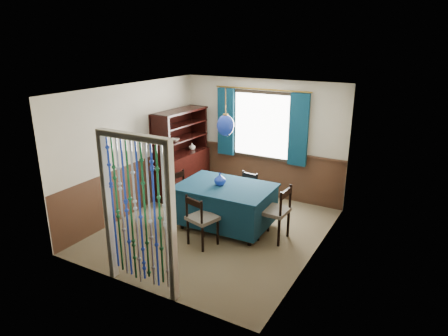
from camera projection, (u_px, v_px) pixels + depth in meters
The scene contains 22 objects.
floor at pixel (214, 230), 7.16m from camera, with size 4.00×4.00×0.00m, color brown.
ceiling at pixel (213, 89), 6.38m from camera, with size 4.00×4.00×0.00m, color silver.
wall_back at pixel (262, 139), 8.42m from camera, with size 3.60×3.60×0.00m, color beige.
wall_front at pixel (134, 205), 5.11m from camera, with size 3.60×3.60×0.00m, color beige.
wall_left at pixel (133, 150), 7.61m from camera, with size 4.00×4.00×0.00m, color beige.
wall_right at pixel (318, 182), 5.93m from camera, with size 4.00×4.00×0.00m, color beige.
wainscot_back at pixel (261, 173), 8.65m from camera, with size 3.60×3.60×0.00m, color #432819.
wainscot_front at pixel (139, 256), 5.36m from camera, with size 3.60×3.60×0.00m, color #432819.
wainscot_left at pixel (136, 187), 7.83m from camera, with size 4.00×4.00×0.00m, color #432819.
wainscot_right at pixel (313, 227), 6.17m from camera, with size 4.00×4.00×0.00m, color #432819.
window at pixel (262, 125), 8.29m from camera, with size 1.32×0.12×1.42m, color black.
doorway at pixel (138, 217), 5.22m from camera, with size 1.16×0.12×2.18m, color silver, non-canonical shape.
dining_table at pixel (225, 204), 7.14m from camera, with size 1.69×1.19×0.80m.
chair_near at pixel (201, 219), 6.51m from camera, with size 0.53×0.52×0.89m.
chair_far at pixel (246, 192), 7.76m from camera, with size 0.44×0.42×0.80m.
chair_left at pixel (182, 194), 7.54m from camera, with size 0.51×0.52×0.88m.
chair_right at pixel (276, 211), 6.70m from camera, with size 0.47×0.49×0.96m.
sideboard at pixel (182, 166), 8.67m from camera, with size 0.55×1.44×1.85m.
pendant_lamp at pixel (226, 125), 6.70m from camera, with size 0.29×0.29×0.79m.
vase_table at pixel (220, 179), 7.06m from camera, with size 0.19×0.19×0.20m, color #162D98.
bowl_shelf at pixel (175, 140), 8.20m from camera, with size 0.19×0.19×0.05m, color beige.
vase_sideboard at pixel (192, 146), 8.80m from camera, with size 0.16×0.16×0.17m, color beige.
Camera 1 is at (3.31, -5.54, 3.30)m, focal length 32.00 mm.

